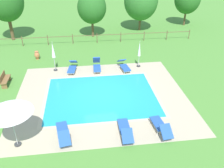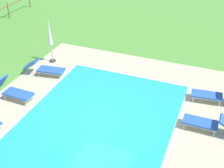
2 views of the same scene
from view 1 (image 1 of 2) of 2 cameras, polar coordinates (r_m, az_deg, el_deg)
ground_plane at (r=16.67m, az=-2.55°, el=-2.82°), size 160.00×160.00×0.00m
pool_deck_paving at (r=16.67m, az=-2.55°, el=-2.80°), size 11.69×10.03×0.01m
swimming_pool_water at (r=16.67m, az=-2.55°, el=-2.80°), size 7.46×5.80×0.01m
pool_coping_rim at (r=16.67m, az=-2.55°, el=-2.79°), size 7.94×6.28×0.01m
sun_lounger_north_near_steps at (r=20.09m, az=-9.45°, el=3.99°), size 0.88×2.08×0.82m
sun_lounger_north_mid at (r=13.29m, az=3.11°, el=-10.69°), size 0.61×2.06×0.75m
sun_lounger_north_far at (r=13.34m, az=-11.63°, el=-11.17°), size 0.93×2.10×0.80m
sun_lounger_north_end at (r=13.74m, az=11.51°, el=-9.74°), size 0.82×2.07×0.81m
sun_lounger_south_near_corner at (r=20.03m, az=-3.63°, el=4.36°), size 0.66×1.85×1.01m
sun_lounger_south_far at (r=20.12m, az=2.89°, el=4.40°), size 0.89×2.10×0.79m
patio_umbrella_open_by_bench at (r=12.48m, az=-23.37°, el=-5.79°), size 2.28×2.28×2.43m
patio_umbrella_closed_row_west at (r=19.97m, az=-13.87°, el=7.54°), size 0.32×0.32×2.53m
patio_umbrella_closed_row_mid_west at (r=20.34m, az=6.54°, el=7.86°), size 0.32×0.32×2.30m
wooden_bench_lawn_side at (r=19.50m, az=-24.25°, el=1.08°), size 0.47×1.51×0.87m
terracotta_urn_near_fence at (r=23.11m, az=-17.46°, el=6.61°), size 0.45×0.45×0.76m
perimeter_fence at (r=26.11m, az=-3.60°, el=11.18°), size 20.81×0.08×1.05m
tree_far_west at (r=30.00m, az=6.93°, el=19.11°), size 3.99×3.99×5.82m
tree_west_mid at (r=27.55m, az=-4.84°, el=17.68°), size 3.18×3.18×4.99m
tree_centre at (r=28.36m, az=-24.12°, el=17.62°), size 3.69×3.69×6.31m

